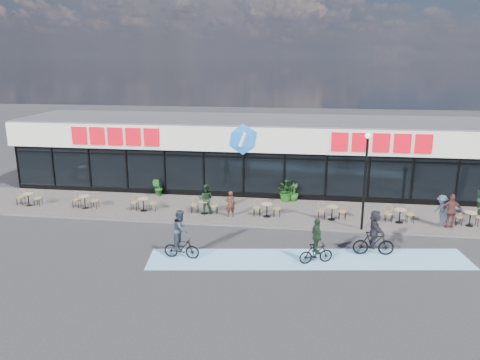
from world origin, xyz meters
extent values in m
plane|color=#28282B|center=(0.00, 0.00, 0.00)|extent=(120.00, 120.00, 0.00)
cube|color=#5F5954|center=(0.00, 4.50, 0.05)|extent=(44.00, 5.00, 0.10)
cube|color=#79BAE5|center=(4.00, -1.50, 0.01)|extent=(14.17, 4.13, 0.01)
cube|color=black|center=(0.00, 10.00, 1.50)|extent=(30.00, 6.00, 3.00)
cube|color=beige|center=(0.00, 9.85, 3.75)|extent=(30.60, 6.30, 1.50)
cube|color=#47474C|center=(0.00, 10.00, 4.55)|extent=(30.60, 6.30, 0.10)
cube|color=#0D2598|center=(0.00, 6.96, 3.05)|extent=(30.60, 0.08, 0.18)
cube|color=black|center=(0.00, 6.97, 2.65)|extent=(30.00, 0.06, 0.08)
cube|color=black|center=(0.00, 6.98, 0.20)|extent=(30.00, 0.10, 0.40)
cube|color=red|center=(-8.00, 6.70, 3.80)|extent=(5.63, 0.18, 1.10)
cube|color=red|center=(8.00, 6.70, 3.80)|extent=(5.63, 0.18, 1.10)
ellipsoid|color=blue|center=(0.00, 6.70, 3.80)|extent=(1.90, 0.24, 1.90)
cylinder|color=black|center=(-15.00, 6.97, 1.50)|extent=(0.10, 0.10, 3.00)
cylinder|color=black|center=(-12.50, 6.97, 1.50)|extent=(0.10, 0.10, 3.00)
cylinder|color=black|center=(-10.00, 6.97, 1.50)|extent=(0.10, 0.10, 3.00)
cylinder|color=black|center=(-7.50, 6.97, 1.50)|extent=(0.10, 0.10, 3.00)
cylinder|color=black|center=(-5.00, 6.97, 1.50)|extent=(0.10, 0.10, 3.00)
cylinder|color=black|center=(-2.50, 6.97, 1.50)|extent=(0.10, 0.10, 3.00)
cylinder|color=black|center=(0.00, 6.97, 1.50)|extent=(0.10, 0.10, 3.00)
cylinder|color=black|center=(2.50, 6.97, 1.50)|extent=(0.10, 0.10, 3.00)
cylinder|color=black|center=(5.00, 6.97, 1.50)|extent=(0.10, 0.10, 3.00)
cylinder|color=black|center=(7.50, 6.97, 1.50)|extent=(0.10, 0.10, 3.00)
cylinder|color=black|center=(10.00, 6.97, 1.50)|extent=(0.10, 0.10, 3.00)
cylinder|color=black|center=(12.50, 6.97, 1.50)|extent=(0.10, 0.10, 3.00)
cylinder|color=black|center=(6.67, 2.30, 2.45)|extent=(0.12, 0.12, 4.70)
sphere|color=#FFF2CC|center=(6.67, 2.30, 4.90)|extent=(0.28, 0.28, 0.28)
cylinder|color=tan|center=(-12.28, 3.56, 0.82)|extent=(0.60, 0.60, 0.04)
cylinder|color=black|center=(-12.28, 3.56, 0.47)|extent=(0.06, 0.06, 0.70)
cylinder|color=black|center=(-12.28, 3.56, 0.11)|extent=(0.40, 0.40, 0.02)
cylinder|color=tan|center=(-8.77, 3.56, 0.82)|extent=(0.60, 0.60, 0.04)
cylinder|color=black|center=(-8.77, 3.56, 0.47)|extent=(0.06, 0.06, 0.70)
cylinder|color=black|center=(-8.77, 3.56, 0.11)|extent=(0.40, 0.40, 0.02)
cylinder|color=tan|center=(-5.27, 3.56, 0.82)|extent=(0.60, 0.60, 0.04)
cylinder|color=black|center=(-5.27, 3.56, 0.47)|extent=(0.06, 0.06, 0.70)
cylinder|color=black|center=(-5.27, 3.56, 0.11)|extent=(0.40, 0.40, 0.02)
cylinder|color=tan|center=(-1.76, 3.56, 0.82)|extent=(0.60, 0.60, 0.04)
cylinder|color=black|center=(-1.76, 3.56, 0.47)|extent=(0.06, 0.06, 0.70)
cylinder|color=black|center=(-1.76, 3.56, 0.11)|extent=(0.40, 0.40, 0.02)
cylinder|color=tan|center=(1.74, 3.56, 0.82)|extent=(0.60, 0.60, 0.04)
cylinder|color=black|center=(1.74, 3.56, 0.47)|extent=(0.06, 0.06, 0.70)
cylinder|color=black|center=(1.74, 3.56, 0.11)|extent=(0.40, 0.40, 0.02)
cylinder|color=tan|center=(5.24, 3.56, 0.82)|extent=(0.60, 0.60, 0.04)
cylinder|color=black|center=(5.24, 3.56, 0.47)|extent=(0.06, 0.06, 0.70)
cylinder|color=black|center=(5.24, 3.56, 0.11)|extent=(0.40, 0.40, 0.02)
cylinder|color=tan|center=(8.75, 3.56, 0.82)|extent=(0.60, 0.60, 0.04)
cylinder|color=black|center=(8.75, 3.56, 0.47)|extent=(0.06, 0.06, 0.70)
cylinder|color=black|center=(8.75, 3.56, 0.11)|extent=(0.40, 0.40, 0.02)
cylinder|color=tan|center=(12.25, 3.56, 0.82)|extent=(0.60, 0.60, 0.04)
cylinder|color=black|center=(12.25, 3.56, 0.47)|extent=(0.06, 0.06, 0.70)
cylinder|color=black|center=(12.25, 3.56, 0.11)|extent=(0.40, 0.40, 0.02)
imported|color=#1C5317|center=(-5.36, 6.46, 0.63)|extent=(0.67, 0.58, 1.07)
imported|color=#1D4D16|center=(3.10, 6.68, 0.64)|extent=(0.86, 0.86, 1.08)
imported|color=#194B15|center=(2.58, 6.56, 0.74)|extent=(1.51, 1.52, 1.28)
imported|color=#451F18|center=(-0.23, 3.30, 0.82)|extent=(0.62, 0.52, 1.44)
imported|color=black|center=(-1.67, 3.65, 0.94)|extent=(0.83, 0.65, 1.68)
imported|color=#303D4A|center=(10.78, 3.49, 0.91)|extent=(0.89, 1.18, 1.62)
imported|color=#512A2A|center=(11.16, 3.13, 1.00)|extent=(1.06, 0.45, 1.80)
imported|color=black|center=(4.30, -1.86, 0.45)|extent=(1.56, 0.93, 0.90)
imported|color=#1B301D|center=(4.30, -1.86, 1.24)|extent=(0.68, 1.00, 1.58)
imported|color=black|center=(6.85, -0.64, 0.55)|extent=(1.86, 0.64, 1.10)
imported|color=#25232B|center=(6.85, -0.64, 1.27)|extent=(0.59, 1.56, 1.65)
imported|color=black|center=(-1.53, -2.15, 0.48)|extent=(1.61, 0.52, 0.96)
imported|color=#2D3746|center=(-1.53, -2.15, 1.34)|extent=(0.71, 0.89, 1.78)
camera|label=1|loc=(3.64, -20.64, 8.63)|focal=35.00mm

